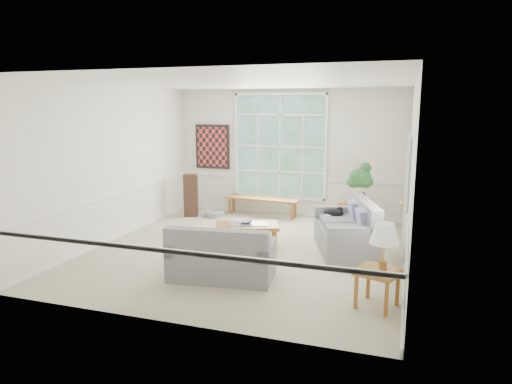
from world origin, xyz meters
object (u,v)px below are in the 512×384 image
coffee_table (247,235)px  side_table (377,288)px  loveseat_right (345,226)px  loveseat_front (222,251)px  end_table (355,215)px

coffee_table → side_table: side_table is taller
loveseat_right → loveseat_front: size_ratio=1.12×
coffee_table → end_table: size_ratio=2.08×
end_table → side_table: end_table is taller
end_table → loveseat_right: bearing=-90.2°
loveseat_front → end_table: (1.61, 3.65, -0.14)m
loveseat_front → coffee_table: 1.64m
loveseat_right → coffee_table: (-1.76, -0.31, -0.25)m
coffee_table → side_table: bearing=-58.5°
loveseat_right → end_table: (0.01, 1.72, -0.19)m
loveseat_front → end_table: loveseat_front is taller
loveseat_front → coffee_table: bearing=88.4°
loveseat_right → side_table: (0.71, -2.27, -0.21)m
coffee_table → loveseat_front: bearing=-104.6°
end_table → side_table: bearing=-80.0°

